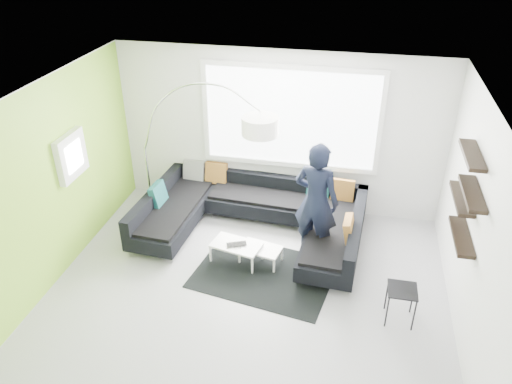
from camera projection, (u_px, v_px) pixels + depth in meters
ground at (246, 295)px, 6.94m from camera, size 5.50×5.50×0.00m
room_shell at (251, 174)px, 6.21m from camera, size 5.54×5.04×2.82m
sectional_sofa at (251, 219)px, 8.02m from camera, size 3.62×2.38×0.75m
rug at (264, 273)px, 7.35m from camera, size 2.17×1.74×0.01m
coffee_table at (249, 253)px, 7.53m from camera, size 1.04×0.74×0.31m
arc_lamp at (145, 148)px, 8.18m from camera, size 2.54×1.58×2.51m
side_table at (400, 304)px, 6.42m from camera, size 0.37×0.37×0.51m
person at (316, 201)px, 7.34m from camera, size 0.90×0.78×1.87m
laptop at (237, 246)px, 7.40m from camera, size 0.43×0.40×0.02m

